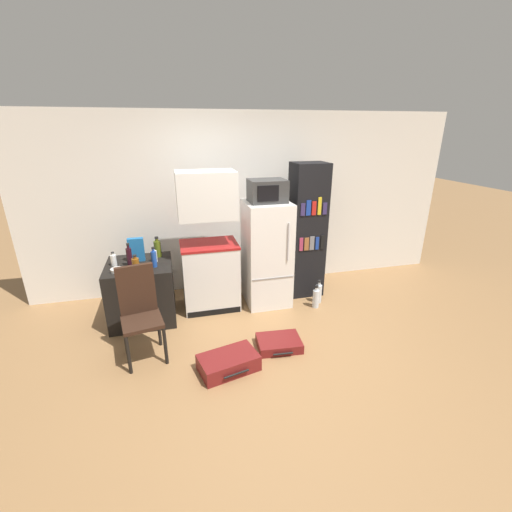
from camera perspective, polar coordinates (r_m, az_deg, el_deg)
The scene contains 20 objects.
ground_plane at distance 3.89m, azimuth 3.05°, elevation -16.39°, with size 24.00×24.00×0.00m, color olive.
wall_back at distance 5.20m, azimuth -1.13°, elevation 8.92°, with size 6.40×0.10×2.57m.
side_table at distance 4.63m, azimuth -18.48°, elevation -5.59°, with size 0.79×0.77×0.76m.
kitchen_hutch at distance 4.56m, azimuth -7.83°, elevation 1.25°, with size 0.75×0.57×1.85m.
refrigerator at distance 4.70m, azimuth 1.77°, elevation 0.41°, with size 0.59×0.66×1.43m.
microwave at distance 4.48m, azimuth 1.89°, elevation 10.81°, with size 0.47×0.38×0.29m.
bookshelf at distance 4.94m, azimuth 8.46°, elevation 4.09°, with size 0.47×0.40×1.91m.
bottle_milk_white at distance 4.51m, azimuth -22.65°, elevation -0.62°, with size 0.07×0.07×0.18m.
bottle_amber_beer at distance 4.25m, azimuth -19.42°, elevation -1.30°, with size 0.08×0.08×0.20m.
bottle_clear_short at distance 4.47m, azimuth -16.55°, elevation 0.02°, with size 0.06×0.06×0.19m.
bottle_wine_dark at distance 4.40m, azimuth -20.36°, elevation -0.11°, with size 0.06×0.06×0.29m.
bottle_olive_oil at distance 4.63m, azimuth -16.09°, elevation 1.24°, with size 0.09×0.09×0.27m.
bottle_blue_soda at distance 4.30m, azimuth -16.65°, elevation -0.42°, with size 0.06×0.06×0.25m.
bowl at distance 4.33m, azimuth -22.15°, elevation -2.19°, with size 0.15×0.15×0.04m.
cereal_box at distance 4.54m, azimuth -19.33°, elevation 1.00°, with size 0.19×0.07×0.30m.
chair at distance 3.82m, azimuth -18.87°, elevation -7.93°, with size 0.47×0.47×1.02m.
suitcase_large_flat at distance 4.00m, azimuth 3.84°, elevation -14.29°, with size 0.51×0.41×0.11m.
suitcase_small_flat at distance 3.68m, azimuth -4.60°, elevation -17.29°, with size 0.65×0.48×0.17m.
water_bottle_front at distance 4.82m, azimuth 9.95°, elevation -6.92°, with size 0.09×0.09×0.33m.
water_bottle_middle at distance 4.95m, azimuth 10.39°, elevation -6.10°, with size 0.09×0.09×0.34m.
Camera 1 is at (-0.96, -2.96, 2.34)m, focal length 24.00 mm.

